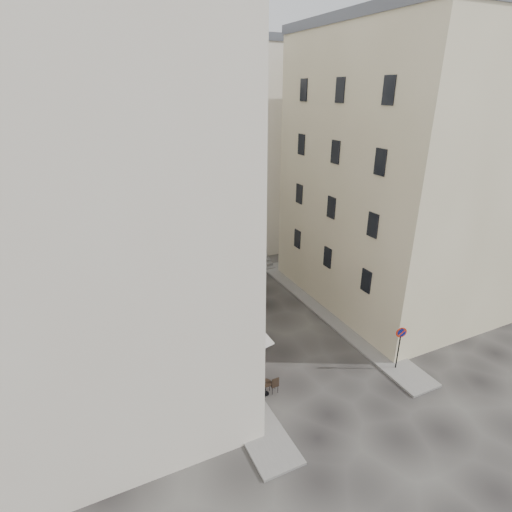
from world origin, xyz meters
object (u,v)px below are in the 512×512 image
no_parking_sign (400,340)px  bistro_table_b (243,357)px  pedestrian (242,347)px  bistro_table_a (265,387)px

no_parking_sign → bistro_table_b: no_parking_sign is taller
bistro_table_b → no_parking_sign: bearing=-28.5°
pedestrian → no_parking_sign: bearing=109.5°
bistro_table_b → pedestrian: 0.52m
bistro_table_b → pedestrian: size_ratio=0.71×
pedestrian → bistro_table_a: bearing=49.0°
no_parking_sign → bistro_table_b: 8.72m
bistro_table_a → pedestrian: size_ratio=0.70×
no_parking_sign → bistro_table_b: bearing=168.0°
bistro_table_a → bistro_table_b: size_ratio=0.99×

